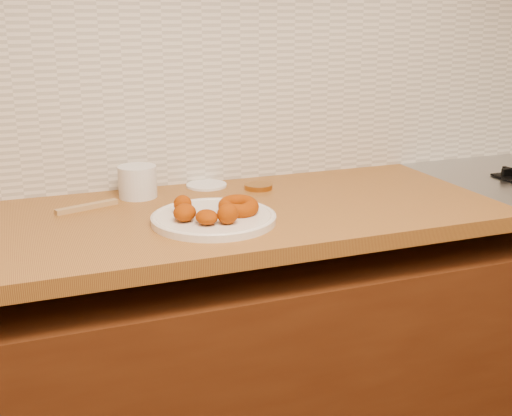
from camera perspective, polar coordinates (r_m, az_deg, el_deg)
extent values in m
cube|color=tan|center=(1.92, 0.01, 16.11)|extent=(4.00, 0.02, 2.70)
cube|color=#4D240E|center=(1.91, 3.42, -14.41)|extent=(3.60, 0.60, 0.77)
cube|color=#986322|center=(1.56, -18.60, -2.53)|extent=(2.30, 0.62, 0.04)
cube|color=silver|center=(1.91, 0.14, 11.61)|extent=(3.60, 0.02, 0.60)
cylinder|color=white|center=(1.53, -3.78, -0.95)|extent=(0.30, 0.30, 0.02)
torus|color=#912D00|center=(1.54, -1.59, 0.17)|extent=(0.11, 0.11, 0.04)
ellipsoid|color=#912D00|center=(1.54, -6.54, 0.35)|extent=(0.06, 0.05, 0.04)
ellipsoid|color=#912D00|center=(1.48, -6.36, -0.41)|extent=(0.08, 0.08, 0.04)
ellipsoid|color=#912D00|center=(1.46, -4.40, -0.81)|extent=(0.05, 0.06, 0.03)
ellipsoid|color=#912D00|center=(1.45, -2.53, -0.54)|extent=(0.05, 0.04, 0.05)
cylinder|color=silver|center=(1.76, -10.48, 2.32)|extent=(0.13, 0.13, 0.09)
cylinder|color=white|center=(1.85, -4.42, 2.04)|extent=(0.12, 0.12, 0.01)
cylinder|color=#A86C24|center=(1.82, 0.21, 1.93)|extent=(0.10, 0.10, 0.01)
cube|color=#AB8450|center=(1.68, -14.80, 0.11)|extent=(0.16, 0.07, 0.01)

